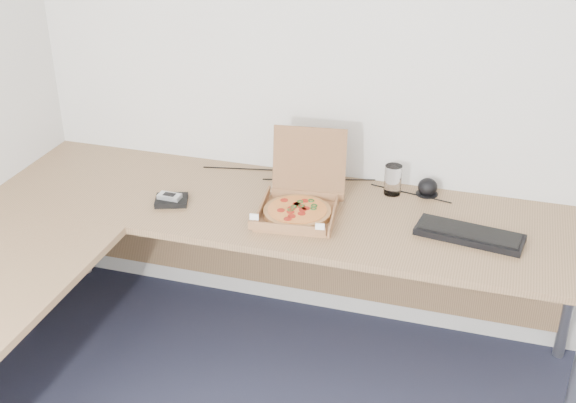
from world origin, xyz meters
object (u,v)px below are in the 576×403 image
(desk, at_px, (170,252))
(wallet, at_px, (171,200))
(pizza_box, at_px, (299,206))
(drinking_glass, at_px, (393,180))
(keyboard, at_px, (469,235))

(desk, xyz_separation_m, wallet, (-0.14, 0.32, 0.04))
(pizza_box, distance_m, drinking_glass, 0.45)
(pizza_box, xyz_separation_m, wallet, (-0.54, -0.06, -0.03))
(pizza_box, relative_size, keyboard, 0.87)
(desk, distance_m, pizza_box, 0.55)
(keyboard, xyz_separation_m, wallet, (-1.22, -0.07, -0.00))
(pizza_box, height_order, keyboard, pizza_box)
(desk, relative_size, pizza_box, 7.04)
(desk, relative_size, wallet, 18.91)
(pizza_box, relative_size, drinking_glass, 2.75)
(keyboard, relative_size, wallet, 3.08)
(pizza_box, height_order, drinking_glass, pizza_box)
(drinking_glass, bearing_deg, keyboard, -39.46)
(desk, distance_m, drinking_glass, 1.00)
(desk, bearing_deg, pizza_box, 43.24)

